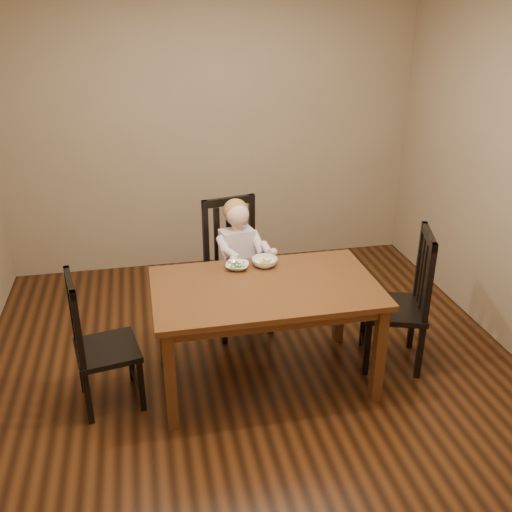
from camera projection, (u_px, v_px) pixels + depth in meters
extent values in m
cube|color=#47240F|center=(253.00, 369.00, 4.24)|extent=(4.00, 4.00, 0.01)
cube|color=#967D5F|center=(212.00, 132.00, 5.47)|extent=(4.00, 0.01, 2.70)
cube|color=#967D5F|center=(372.00, 380.00, 1.90)|extent=(4.00, 0.01, 2.70)
cube|color=#4F3312|center=(265.00, 288.00, 3.84)|extent=(1.52, 0.91, 0.04)
cube|color=#4F3312|center=(265.00, 296.00, 3.86)|extent=(1.40, 0.79, 0.08)
cube|color=#4F3312|center=(170.00, 381.00, 3.52)|extent=(0.07, 0.07, 0.72)
cube|color=#4F3312|center=(379.00, 355.00, 3.78)|extent=(0.07, 0.07, 0.72)
cube|color=#4F3312|center=(163.00, 319.00, 4.21)|extent=(0.07, 0.07, 0.72)
cube|color=#4F3312|center=(340.00, 300.00, 4.46)|extent=(0.07, 0.07, 0.72)
cube|color=black|center=(238.00, 278.00, 4.62)|extent=(0.54, 0.53, 0.04)
cube|color=black|center=(252.00, 289.00, 4.94)|extent=(0.05, 0.05, 0.43)
cube|color=black|center=(208.00, 298.00, 4.80)|extent=(0.05, 0.05, 0.43)
cube|color=black|center=(270.00, 309.00, 4.63)|extent=(0.05, 0.05, 0.43)
cube|color=black|center=(224.00, 319.00, 4.48)|extent=(0.05, 0.05, 0.43)
cube|color=black|center=(252.00, 229.00, 4.71)|extent=(0.05, 0.05, 0.60)
cube|color=black|center=(206.00, 236.00, 4.57)|extent=(0.05, 0.05, 0.60)
cube|color=black|center=(228.00, 201.00, 4.53)|extent=(0.44, 0.13, 0.06)
cube|color=black|center=(241.00, 234.00, 4.69)|extent=(0.05, 0.03, 0.52)
cube|color=black|center=(229.00, 236.00, 4.66)|extent=(0.05, 0.03, 0.52)
cube|color=black|center=(217.00, 238.00, 4.62)|extent=(0.05, 0.03, 0.52)
cube|color=black|center=(107.00, 350.00, 3.75)|extent=(0.47, 0.48, 0.04)
cube|color=black|center=(81.00, 368.00, 3.93)|extent=(0.04, 0.04, 0.39)
cube|color=black|center=(88.00, 398.00, 3.63)|extent=(0.04, 0.04, 0.39)
cube|color=black|center=(131.00, 357.00, 4.05)|extent=(0.04, 0.04, 0.39)
cube|color=black|center=(141.00, 386.00, 3.74)|extent=(0.04, 0.04, 0.39)
cube|color=black|center=(72.00, 304.00, 3.72)|extent=(0.04, 0.04, 0.54)
cube|color=black|center=(78.00, 331.00, 3.42)|extent=(0.04, 0.04, 0.54)
cube|color=black|center=(70.00, 283.00, 3.47)|extent=(0.11, 0.40, 0.06)
cube|color=black|center=(74.00, 314.00, 3.66)|extent=(0.03, 0.05, 0.46)
cube|color=black|center=(75.00, 321.00, 3.58)|extent=(0.03, 0.05, 0.46)
cube|color=black|center=(77.00, 328.00, 3.50)|extent=(0.03, 0.05, 0.46)
cube|color=black|center=(393.00, 309.00, 4.17)|extent=(0.55, 0.57, 0.04)
cube|color=black|center=(420.00, 352.00, 4.07)|extent=(0.05, 0.05, 0.42)
cube|color=black|center=(412.00, 324.00, 4.42)|extent=(0.05, 0.05, 0.42)
cube|color=black|center=(367.00, 349.00, 4.10)|extent=(0.05, 0.05, 0.42)
cube|color=black|center=(363.00, 321.00, 4.46)|extent=(0.05, 0.05, 0.42)
cube|color=black|center=(429.00, 284.00, 3.84)|extent=(0.05, 0.05, 0.59)
cube|color=black|center=(420.00, 260.00, 4.20)|extent=(0.05, 0.05, 0.59)
cube|color=black|center=(429.00, 237.00, 3.91)|extent=(0.17, 0.42, 0.06)
cube|color=black|center=(426.00, 282.00, 3.94)|extent=(0.03, 0.05, 0.51)
cube|color=black|center=(424.00, 275.00, 4.03)|extent=(0.03, 0.05, 0.51)
cube|color=black|center=(422.00, 269.00, 4.13)|extent=(0.03, 0.05, 0.51)
imported|color=white|center=(237.00, 266.00, 4.05)|extent=(0.20, 0.20, 0.04)
imported|color=white|center=(265.00, 262.00, 4.10)|extent=(0.24, 0.24, 0.06)
cube|color=silver|center=(232.00, 264.00, 4.02)|extent=(0.11, 0.09, 0.05)
cube|color=silver|center=(232.00, 266.00, 4.02)|extent=(0.05, 0.04, 0.01)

